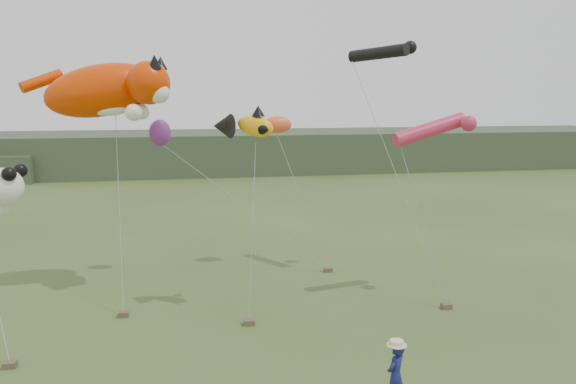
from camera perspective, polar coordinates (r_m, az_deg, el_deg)
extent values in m
plane|color=#385123|center=(16.62, 5.08, -17.94)|extent=(120.00, 120.00, 0.00)
cube|color=#2D3D28|center=(59.58, -6.49, 4.14)|extent=(90.00, 12.00, 4.00)
imported|color=navy|center=(14.91, 10.87, -17.85)|extent=(0.73, 0.71, 1.69)
cube|color=brown|center=(21.14, -16.37, -11.81)|extent=(0.36, 0.29, 0.18)
cube|color=brown|center=(19.68, -3.98, -13.07)|extent=(0.36, 0.29, 0.18)
cube|color=brown|center=(21.82, 15.78, -11.09)|extent=(0.36, 0.29, 0.18)
cube|color=brown|center=(18.66, -26.43, -15.43)|extent=(0.36, 0.29, 0.18)
cube|color=brown|center=(25.23, 4.11, -7.88)|extent=(0.36, 0.29, 0.18)
ellipsoid|color=#D73300|center=(23.31, -18.36, 9.78)|extent=(4.81, 2.39, 2.77)
sphere|color=#D73300|center=(22.23, -13.99, 10.71)|extent=(1.64, 1.64, 1.64)
cone|color=black|center=(21.79, -13.41, 12.80)|extent=(0.51, 0.62, 0.62)
cone|color=black|center=(22.69, -12.82, 12.69)|extent=(0.51, 0.59, 0.58)
sphere|color=white|center=(21.94, -13.03, 9.82)|extent=(0.82, 0.82, 0.82)
ellipsoid|color=white|center=(23.02, -17.90, 8.00)|extent=(1.60, 0.80, 0.50)
sphere|color=white|center=(21.73, -15.40, 7.80)|extent=(0.64, 0.64, 0.64)
sphere|color=white|center=(22.98, -14.68, 7.92)|extent=(0.64, 0.64, 0.64)
cylinder|color=#D73300|center=(24.46, -23.75, 10.29)|extent=(1.70, 1.24, 0.99)
ellipsoid|color=#FFAB11|center=(19.71, -3.31, 6.69)|extent=(1.55, 1.20, 0.96)
cone|color=black|center=(19.89, -6.72, 6.67)|extent=(1.00, 1.08, 0.86)
cone|color=black|center=(19.71, -3.05, 8.23)|extent=(0.48, 0.48, 0.38)
cone|color=black|center=(19.28, -2.28, 6.35)|extent=(0.51, 0.54, 0.38)
cone|color=black|center=(20.23, -2.66, 6.51)|extent=(0.51, 0.54, 0.38)
cylinder|color=black|center=(24.81, 9.14, 13.75)|extent=(2.09, 2.55, 0.68)
sphere|color=black|center=(24.86, 12.31, 14.16)|extent=(0.55, 0.55, 0.55)
cylinder|color=#C02748|center=(21.93, 14.18, 6.16)|extent=(3.04, 0.96, 1.28)
sphere|color=#C02748|center=(22.08, 17.89, 6.63)|extent=(0.59, 0.59, 0.59)
sphere|color=white|center=(21.36, -26.92, 0.46)|extent=(1.32, 1.32, 1.32)
sphere|color=black|center=(20.79, -26.49, 1.64)|extent=(0.48, 0.48, 0.48)
sphere|color=black|center=(21.65, -25.54, 1.99)|extent=(0.48, 0.48, 0.48)
ellipsoid|color=#F75629|center=(25.03, -1.12, 6.86)|extent=(1.30, 0.76, 0.76)
ellipsoid|color=#712A7F|center=(24.50, -12.87, 5.89)|extent=(0.92, 0.61, 1.13)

